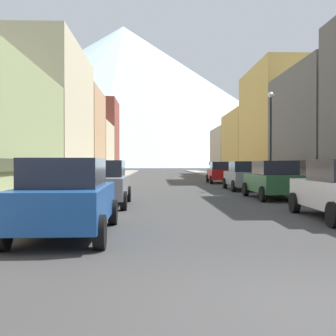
{
  "coord_description": "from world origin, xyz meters",
  "views": [
    {
      "loc": [
        -1.82,
        -4.66,
        1.67
      ],
      "look_at": [
        -0.25,
        39.34,
        1.15
      ],
      "focal_mm": 44.59,
      "sensor_mm": 36.0,
      "label": 1
    }
  ],
  "objects": [
    {
      "name": "storefront_left_3",
      "position": [
        -11.84,
        40.68,
        4.63
      ],
      "size": [
        8.98,
        9.55,
        9.58
      ],
      "color": "tan",
      "rests_on": "ground"
    },
    {
      "name": "car_left_0",
      "position": [
        -3.8,
        4.96,
        0.9
      ],
      "size": [
        2.14,
        4.44,
        1.78
      ],
      "color": "#19478C",
      "rests_on": "ground"
    },
    {
      "name": "car_right_3",
      "position": [
        3.8,
        29.93,
        0.9
      ],
      "size": [
        2.22,
        4.47,
        1.78
      ],
      "color": "#9E1111",
      "rests_on": "ground"
    },
    {
      "name": "car_right_1",
      "position": [
        3.8,
        14.61,
        0.9
      ],
      "size": [
        2.08,
        4.41,
        1.78
      ],
      "color": "#265933",
      "rests_on": "ground"
    },
    {
      "name": "streetlamp_right",
      "position": [
        5.35,
        20.54,
        3.99
      ],
      "size": [
        0.36,
        0.36,
        5.86
      ],
      "color": "black",
      "rests_on": "sidewalk_right"
    },
    {
      "name": "sidewalk_right",
      "position": [
        6.25,
        35.0,
        0.07
      ],
      "size": [
        2.5,
        100.0,
        0.15
      ],
      "primitive_type": "cube",
      "color": "gray",
      "rests_on": "ground"
    },
    {
      "name": "car_right_2",
      "position": [
        3.8,
        20.9,
        0.9
      ],
      "size": [
        2.12,
        4.43,
        1.78
      ],
      "color": "slate",
      "rests_on": "ground"
    },
    {
      "name": "storefront_left_5",
      "position": [
        -12.14,
        61.48,
        5.6
      ],
      "size": [
        9.59,
        9.07,
        11.56
      ],
      "color": "brown",
      "rests_on": "ground"
    },
    {
      "name": "sidewalk_left",
      "position": [
        -6.25,
        35.0,
        0.07
      ],
      "size": [
        2.5,
        100.0,
        0.15
      ],
      "primitive_type": "cube",
      "color": "gray",
      "rests_on": "ground"
    },
    {
      "name": "ground_plane",
      "position": [
        0.0,
        0.0,
        0.0
      ],
      "size": [
        400.0,
        400.0,
        0.0
      ],
      "primitive_type": "plane",
      "color": "#383838"
    },
    {
      "name": "storefront_left_2",
      "position": [
        -10.57,
        28.89,
        5.22
      ],
      "size": [
        6.45,
        13.18,
        10.78
      ],
      "color": "beige",
      "rests_on": "ground"
    },
    {
      "name": "storefront_left_4",
      "position": [
        -10.78,
        51.31,
        3.38
      ],
      "size": [
        6.85,
        10.87,
        7.02
      ],
      "color": "beige",
      "rests_on": "ground"
    },
    {
      "name": "storefront_right_5",
      "position": [
        10.78,
        58.11,
        3.35
      ],
      "size": [
        6.86,
        10.95,
        6.95
      ],
      "color": "beige",
      "rests_on": "ground"
    },
    {
      "name": "pedestrian_0",
      "position": [
        6.25,
        22.59,
        0.96
      ],
      "size": [
        0.36,
        0.36,
        1.74
      ],
      "color": "navy",
      "rests_on": "sidewalk_right"
    },
    {
      "name": "storefront_right_4",
      "position": [
        11.7,
        46.4,
        3.82
      ],
      "size": [
        8.7,
        11.5,
        7.93
      ],
      "color": "#D8B259",
      "rests_on": "ground"
    },
    {
      "name": "storefront_right_3",
      "position": [
        12.1,
        34.7,
        5.17
      ],
      "size": [
        9.5,
        11.57,
        10.69
      ],
      "color": "#D8B259",
      "rests_on": "ground"
    },
    {
      "name": "pedestrian_1",
      "position": [
        -6.25,
        26.66,
        0.95
      ],
      "size": [
        0.36,
        0.36,
        1.73
      ],
      "color": "brown",
      "rests_on": "sidewalk_left"
    },
    {
      "name": "potted_plant_1",
      "position": [
        7.0,
        16.21,
        0.63
      ],
      "size": [
        0.57,
        0.57,
        0.95
      ],
      "color": "#4C4C51",
      "rests_on": "sidewalk_right"
    },
    {
      "name": "mountain_backdrop",
      "position": [
        -20.77,
        260.0,
        43.99
      ],
      "size": [
        254.58,
        254.58,
        87.98
      ],
      "primitive_type": "cone",
      "color": "silver",
      "rests_on": "ground"
    },
    {
      "name": "car_left_1",
      "position": [
        -3.8,
        11.79,
        0.9
      ],
      "size": [
        2.11,
        4.42,
        1.78
      ],
      "color": "slate",
      "rests_on": "ground"
    }
  ]
}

